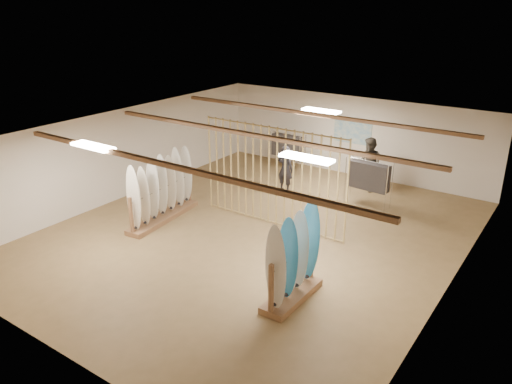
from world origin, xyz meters
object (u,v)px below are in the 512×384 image
Objects in this scene: shopper_a at (285,166)px; rack_left at (162,198)px; rack_right at (293,271)px; clothing_rack_a at (288,146)px; shopper_b at (369,161)px; clothing_rack_b at (369,176)px.

rack_left is at bearing 71.45° from shopper_a.
rack_right reaches higher than clothing_rack_a.
shopper_b is at bearing -1.44° from clothing_rack_a.
clothing_rack_b is (4.37, 4.31, 0.30)m from rack_left.
rack_right reaches higher than clothing_rack_b.
clothing_rack_a is 0.80× the size of shopper_a.
shopper_b is (2.21, 1.58, 0.13)m from shopper_a.
shopper_b reaches higher than clothing_rack_a.
clothing_rack_b is at bearing 97.84° from rack_right.
shopper_b is at bearing 100.44° from rack_right.
rack_right is 1.13× the size of shopper_a.
rack_left is 1.88× the size of clothing_rack_b.
clothing_rack_b is 2.72m from shopper_a.
clothing_rack_a is 0.97× the size of clothing_rack_b.
shopper_a is at bearing 60.62° from rack_left.
rack_left is 5.31m from rack_right.
shopper_a is at bearing -56.34° from clothing_rack_a.
rack_right is 1.37× the size of clothing_rack_b.
rack_right is 8.54m from clothing_rack_a.
shopper_a is at bearing -105.60° from shopper_b.
clothing_rack_a is at bearing -146.86° from shopper_b.
clothing_rack_b is 0.83× the size of shopper_a.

